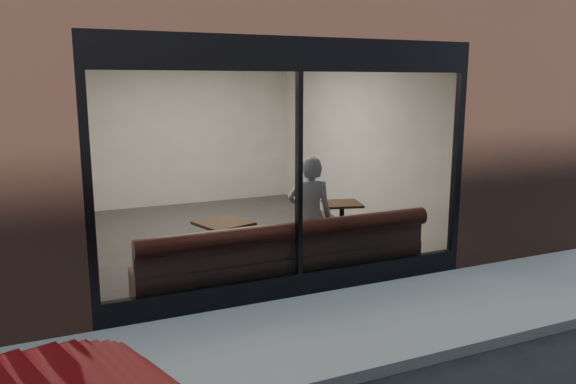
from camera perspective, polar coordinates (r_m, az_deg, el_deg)
name	(u,v)px	position (r m, az deg, el deg)	size (l,w,h in m)	color
ground	(391,369)	(5.67, 10.40, -17.27)	(120.00, 120.00, 0.00)	black
sidewalk_near	(339,327)	(6.42, 5.20, -13.52)	(40.00, 2.00, 0.01)	gray
kerb_near	(394,366)	(5.61, 10.72, -16.94)	(40.00, 0.10, 0.12)	gray
host_building_pier_right	(333,127)	(13.82, 4.61, 6.63)	(2.50, 12.00, 3.20)	brown
host_building_backfill	(154,123)	(15.38, -13.44, 6.82)	(5.00, 6.00, 3.20)	brown
cafe_floor	(226,237)	(9.88, -6.29, -4.54)	(6.00, 6.00, 0.00)	#2D2D30
cafe_ceiling	(222,50)	(9.53, -6.71, 14.13)	(6.00, 6.00, 0.00)	white
cafe_wall_back	(182,132)	(12.45, -10.76, 5.97)	(5.00, 5.00, 0.00)	beige
cafe_wall_left	(67,154)	(9.14, -21.55, 3.57)	(6.00, 6.00, 0.00)	beige
cafe_wall_right	(351,140)	(10.61, 6.46, 5.23)	(6.00, 6.00, 0.00)	beige
storefront_kick	(299,284)	(7.23, 1.07, -9.36)	(5.00, 0.10, 0.30)	black
storefront_header	(299,54)	(6.78, 1.16, 13.84)	(5.00, 0.10, 0.40)	black
storefront_mullion	(299,176)	(6.86, 1.12, 1.66)	(0.06, 0.10, 2.50)	black
storefront_glass	(300,176)	(6.84, 1.22, 1.62)	(4.80, 4.80, 0.00)	white
banquette	(286,269)	(7.55, -0.24, -7.85)	(4.00, 0.55, 0.45)	#391415
person	(310,216)	(7.82, 2.24, -2.47)	(0.61, 0.40, 1.68)	#93A6C0
cafe_table_left	(223,223)	(7.89, -6.57, -3.18)	(0.66, 0.66, 0.04)	black
cafe_table_right	(342,204)	(9.11, 5.51, -1.20)	(0.59, 0.59, 0.04)	black
cafe_chair_right	(299,227)	(9.60, 1.11, -3.59)	(0.46, 0.46, 0.04)	black
wall_poster	(70,164)	(9.24, -21.26, 2.68)	(0.02, 0.66, 0.87)	white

